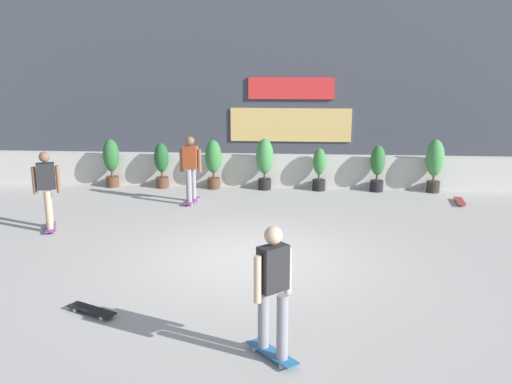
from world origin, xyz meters
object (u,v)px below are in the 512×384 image
object	(u,v)px
potted_plant_1	(162,163)
potted_plant_5	(378,166)
potted_plant_6	(435,162)
skateboard_aside	(92,310)
potted_plant_3	(265,160)
potted_plant_2	(213,161)
skateboard_near_camera	(460,201)
skater_far_right	(47,187)
skater_by_wall_left	(273,287)
potted_plant_0	(111,160)
skater_far_left	(191,167)
potted_plant_4	(319,168)

from	to	relation	value
potted_plant_1	potted_plant_5	size ratio (longest dim) A/B	1.00
potted_plant_6	potted_plant_5	bearing A→B (deg)	180.00
skateboard_aside	potted_plant_3	bearing A→B (deg)	75.67
potted_plant_2	skateboard_near_camera	distance (m)	6.59
potted_plant_6	skateboard_aside	world-z (taller)	potted_plant_6
potted_plant_1	skater_far_right	xyz separation A→B (m)	(-1.46, -4.10, 0.24)
skater_by_wall_left	skater_far_right	bearing A→B (deg)	135.36
potted_plant_2	skater_by_wall_left	xyz separation A→B (m)	(2.05, -9.01, 0.16)
potted_plant_2	potted_plant_6	distance (m)	6.04
potted_plant_2	skateboard_near_camera	size ratio (longest dim) A/B	1.68
potted_plant_0	potted_plant_5	distance (m)	7.42
potted_plant_2	potted_plant_0	bearing A→B (deg)	180.00
potted_plant_5	skater_by_wall_left	xyz separation A→B (m)	(-2.47, -9.01, 0.24)
potted_plant_1	potted_plant_2	bearing A→B (deg)	0.00
potted_plant_2	skateboard_aside	size ratio (longest dim) A/B	1.70
skater_far_left	skateboard_near_camera	xyz separation A→B (m)	(6.77, 0.45, -0.88)
potted_plant_3	skater_by_wall_left	world-z (taller)	skater_by_wall_left
potted_plant_2	skater_far_right	world-z (taller)	skater_far_right
skater_far_right	potted_plant_6	bearing A→B (deg)	24.54
potted_plant_6	potted_plant_4	bearing A→B (deg)	180.00
skateboard_near_camera	skateboard_aside	xyz separation A→B (m)	(-7.05, -6.79, 0.00)
potted_plant_1	potted_plant_2	world-z (taller)	potted_plant_2
potted_plant_1	potted_plant_4	xyz separation A→B (m)	(4.40, 0.00, -0.08)
skateboard_near_camera	potted_plant_4	bearing A→B (deg)	161.19
potted_plant_5	potted_plant_6	bearing A→B (deg)	0.00
potted_plant_0	potted_plant_4	world-z (taller)	potted_plant_0
potted_plant_1	potted_plant_4	world-z (taller)	potted_plant_1
skater_by_wall_left	skateboard_aside	bearing A→B (deg)	158.83
potted_plant_4	skateboard_aside	distance (m)	8.75
potted_plant_3	potted_plant_2	bearing A→B (deg)	180.00
potted_plant_0	skater_by_wall_left	world-z (taller)	skater_by_wall_left
potted_plant_2	skater_far_left	bearing A→B (deg)	-101.24
potted_plant_6	skater_far_right	xyz separation A→B (m)	(-8.97, -4.10, 0.11)
potted_plant_0	potted_plant_3	distance (m)	4.33
potted_plant_1	skateboard_near_camera	world-z (taller)	potted_plant_1
potted_plant_3	potted_plant_4	distance (m)	1.52
skater_by_wall_left	skateboard_aside	size ratio (longest dim) A/B	2.10
potted_plant_1	skateboard_near_camera	xyz separation A→B (m)	(7.91, -1.19, -0.64)
potted_plant_4	potted_plant_6	world-z (taller)	potted_plant_6
skater_by_wall_left	potted_plant_3	bearing A→B (deg)	93.90
potted_plant_2	skateboard_near_camera	xyz separation A→B (m)	(6.44, -1.19, -0.72)
potted_plant_0	potted_plant_2	size ratio (longest dim) A/B	1.00
potted_plant_0	potted_plant_4	bearing A→B (deg)	0.00
potted_plant_0	potted_plant_6	bearing A→B (deg)	0.00
potted_plant_3	skateboard_aside	distance (m)	8.27
potted_plant_0	potted_plant_5	bearing A→B (deg)	0.00
potted_plant_2	skater_far_left	xyz separation A→B (m)	(-0.33, -1.64, 0.16)
potted_plant_5	potted_plant_2	bearing A→B (deg)	180.00
potted_plant_1	potted_plant_3	size ratio (longest dim) A/B	0.89
potted_plant_1	skateboard_aside	distance (m)	8.05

